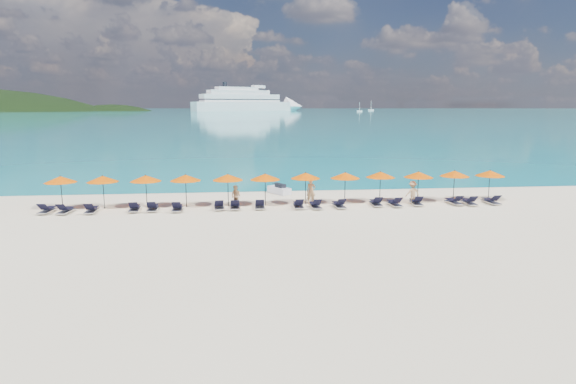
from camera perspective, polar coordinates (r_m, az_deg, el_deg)
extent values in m
plane|color=beige|center=(29.15, 0.61, -3.37)|extent=(1400.00, 1400.00, 0.00)
cube|color=#1FA9B2|center=(688.18, -5.69, 9.64)|extent=(1600.00, 1300.00, 0.01)
ellipsoid|color=black|center=(607.63, -19.95, 5.70)|extent=(162.00, 126.00, 85.50)
cube|color=white|center=(560.36, -5.45, 10.05)|extent=(113.94, 65.78, 10.48)
cone|color=white|center=(592.25, 0.75, 10.10)|extent=(30.41, 30.41, 23.06)
cube|color=white|center=(559.55, -5.67, 11.01)|extent=(91.58, 53.58, 8.39)
cube|color=white|center=(558.82, -5.88, 11.66)|extent=(71.75, 43.27, 5.24)
cube|color=white|center=(558.09, -6.09, 12.08)|extent=(49.38, 31.08, 3.67)
cube|color=black|center=(559.53, -5.66, 10.85)|extent=(92.72, 54.24, 0.94)
cube|color=black|center=(559.58, -5.67, 11.23)|extent=(90.44, 52.92, 0.94)
cylinder|color=black|center=(552.58, -7.50, 12.51)|extent=(4.61, 4.61, 5.77)
cube|color=white|center=(509.55, 8.47, 9.46)|extent=(5.41, 1.80, 1.44)
cylinder|color=white|center=(509.52, 8.49, 9.99)|extent=(0.32, 0.32, 9.01)
cube|color=white|center=(602.73, 9.80, 9.55)|extent=(6.67, 2.22, 1.78)
cylinder|color=white|center=(602.70, 9.82, 10.10)|extent=(0.40, 0.40, 11.12)
cube|color=silver|center=(37.81, -1.07, 0.22)|extent=(1.82, 2.32, 0.50)
cube|color=black|center=(37.60, -0.91, 0.73)|extent=(0.86, 1.02, 0.32)
cylinder|color=black|center=(38.17, -1.54, 1.08)|extent=(0.46, 0.30, 0.06)
imported|color=tan|center=(33.96, 2.75, 0.10)|extent=(0.67, 0.47, 1.76)
imported|color=tan|center=(33.13, -6.19, -0.48)|extent=(0.82, 0.73, 1.46)
imported|color=tan|center=(34.92, 14.55, -0.06)|extent=(1.12, 0.68, 1.62)
cylinder|color=black|center=(35.39, -25.25, -0.11)|extent=(0.05, 0.05, 2.20)
cone|color=#DD5100|center=(35.26, -25.37, 1.36)|extent=(2.10, 2.10, 0.42)
sphere|color=black|center=(35.23, -25.39, 1.72)|extent=(0.08, 0.08, 0.08)
cylinder|color=black|center=(34.50, -21.02, -0.05)|extent=(0.05, 0.05, 2.20)
cone|color=#DD5100|center=(34.36, -21.11, 1.46)|extent=(2.10, 2.10, 0.42)
sphere|color=black|center=(34.33, -21.14, 1.82)|extent=(0.08, 0.08, 0.08)
cylinder|color=black|center=(33.86, -16.44, 0.03)|extent=(0.05, 0.05, 2.20)
cone|color=#DD5100|center=(33.71, -16.52, 1.57)|extent=(2.10, 2.10, 0.42)
sphere|color=black|center=(33.68, -16.54, 1.94)|extent=(0.08, 0.08, 0.08)
cylinder|color=black|center=(33.46, -11.99, 0.11)|extent=(0.05, 0.05, 2.20)
cone|color=#DD5100|center=(33.31, -12.05, 1.67)|extent=(2.10, 2.10, 0.42)
sphere|color=black|center=(33.28, -12.07, 2.04)|extent=(0.08, 0.08, 0.08)
cylinder|color=black|center=(33.23, -7.12, 0.19)|extent=(0.05, 0.05, 2.20)
cone|color=#DD5100|center=(33.08, -7.15, 1.75)|extent=(2.10, 2.10, 0.42)
sphere|color=black|center=(33.05, -7.16, 2.13)|extent=(0.08, 0.08, 0.08)
cylinder|color=black|center=(33.22, -2.71, 0.25)|extent=(0.05, 0.05, 2.20)
cone|color=#DD5100|center=(33.07, -2.73, 1.82)|extent=(2.10, 2.10, 0.42)
sphere|color=black|center=(33.04, -2.73, 2.20)|extent=(0.08, 0.08, 0.08)
cylinder|color=black|center=(33.73, 2.09, 0.41)|extent=(0.05, 0.05, 2.20)
cone|color=#DD5100|center=(33.58, 2.10, 1.95)|extent=(2.10, 2.10, 0.42)
sphere|color=black|center=(33.55, 2.10, 2.33)|extent=(0.08, 0.08, 0.08)
cylinder|color=black|center=(34.05, 6.77, 0.44)|extent=(0.05, 0.05, 2.20)
cone|color=#DD5100|center=(33.91, 6.80, 1.97)|extent=(2.10, 2.10, 0.42)
sphere|color=black|center=(33.88, 6.81, 2.34)|extent=(0.08, 0.08, 0.08)
cylinder|color=black|center=(34.86, 10.86, 0.55)|extent=(0.05, 0.05, 2.20)
cone|color=#DD5100|center=(34.72, 10.91, 2.05)|extent=(2.10, 2.10, 0.42)
sphere|color=black|center=(34.69, 10.92, 2.41)|extent=(0.08, 0.08, 0.08)
cylinder|color=black|center=(35.47, 15.15, 0.54)|extent=(0.05, 0.05, 2.20)
cone|color=#DD5100|center=(35.34, 15.22, 2.01)|extent=(2.10, 2.10, 0.42)
sphere|color=black|center=(35.31, 15.23, 2.37)|extent=(0.08, 0.08, 0.08)
cylinder|color=black|center=(36.75, 19.06, 0.66)|extent=(0.05, 0.05, 2.20)
cone|color=#DD5100|center=(36.62, 19.15, 2.08)|extent=(2.10, 2.10, 0.42)
sphere|color=black|center=(36.59, 19.17, 2.43)|extent=(0.08, 0.08, 0.08)
cylinder|color=black|center=(37.83, 22.73, 0.69)|extent=(0.05, 0.05, 2.20)
cone|color=#DD5100|center=(37.70, 22.83, 2.07)|extent=(2.10, 2.10, 0.42)
sphere|color=black|center=(37.67, 22.85, 2.40)|extent=(0.08, 0.08, 0.08)
cube|color=silver|center=(34.71, -26.63, -2.02)|extent=(0.74, 1.74, 0.06)
cube|color=black|center=(34.90, -26.48, -1.68)|extent=(0.63, 1.14, 0.04)
cube|color=black|center=(34.15, -27.07, -1.54)|extent=(0.59, 0.58, 0.43)
cube|color=silver|center=(34.08, -24.84, -2.09)|extent=(0.77, 1.75, 0.06)
cube|color=black|center=(34.27, -24.69, -1.74)|extent=(0.65, 1.15, 0.04)
cube|color=black|center=(33.51, -25.28, -1.60)|extent=(0.60, 0.59, 0.43)
cube|color=silver|center=(33.56, -22.25, -2.08)|extent=(0.69, 1.72, 0.06)
cube|color=black|center=(33.77, -22.17, -1.72)|extent=(0.59, 1.12, 0.04)
cube|color=black|center=(32.96, -22.52, -1.58)|extent=(0.57, 0.56, 0.43)
cube|color=silver|center=(33.11, -17.72, -1.96)|extent=(0.77, 1.75, 0.06)
cube|color=black|center=(33.32, -17.69, -1.60)|extent=(0.65, 1.15, 0.04)
cube|color=black|center=(32.49, -17.87, -1.45)|extent=(0.60, 0.58, 0.43)
cube|color=silver|center=(32.88, -15.73, -1.94)|extent=(0.72, 1.73, 0.06)
cube|color=black|center=(33.09, -15.70, -1.57)|extent=(0.61, 1.13, 0.04)
cube|color=black|center=(32.26, -15.88, -1.43)|extent=(0.58, 0.57, 0.43)
cube|color=silver|center=(32.43, -12.97, -1.98)|extent=(0.66, 1.72, 0.06)
cube|color=black|center=(32.64, -12.94, -1.61)|extent=(0.58, 1.11, 0.04)
cube|color=black|center=(31.81, -13.10, -1.46)|extent=(0.56, 0.55, 0.43)
cube|color=silver|center=(32.48, -8.18, -1.80)|extent=(0.75, 1.74, 0.06)
cube|color=black|center=(32.69, -8.20, -1.44)|extent=(0.63, 1.14, 0.04)
cube|color=black|center=(31.86, -8.16, -1.28)|extent=(0.59, 0.58, 0.43)
cube|color=silver|center=(32.42, -6.29, -1.78)|extent=(0.63, 1.70, 0.06)
cube|color=black|center=(32.63, -6.29, -1.41)|extent=(0.56, 1.10, 0.04)
cube|color=black|center=(31.79, -6.31, -1.26)|extent=(0.55, 0.54, 0.43)
cube|color=silver|center=(32.45, -3.37, -1.72)|extent=(0.66, 1.72, 0.06)
cube|color=black|center=(32.67, -3.38, -1.36)|extent=(0.58, 1.11, 0.04)
cube|color=black|center=(31.83, -3.36, -1.20)|extent=(0.56, 0.55, 0.43)
cube|color=silver|center=(32.52, 1.24, -1.68)|extent=(0.64, 1.71, 0.06)
cube|color=black|center=(32.73, 1.19, -1.32)|extent=(0.56, 1.11, 0.04)
cube|color=black|center=(31.90, 1.35, -1.16)|extent=(0.56, 0.54, 0.43)
cube|color=silver|center=(32.48, 3.24, -1.71)|extent=(0.73, 1.74, 0.06)
cube|color=black|center=(32.69, 3.15, -1.35)|extent=(0.62, 1.13, 0.04)
cube|color=black|center=(31.87, 3.47, -1.19)|extent=(0.58, 0.57, 0.43)
cube|color=silver|center=(32.80, 6.06, -1.63)|extent=(0.76, 1.75, 0.06)
cube|color=black|center=(33.00, 5.94, -1.27)|extent=(0.64, 1.14, 0.04)
cube|color=black|center=(32.20, 6.35, -1.12)|extent=(0.59, 0.58, 0.43)
cube|color=silver|center=(33.80, 10.38, -1.39)|extent=(0.69, 1.73, 0.06)
cube|color=black|center=(34.01, 10.29, -1.04)|extent=(0.60, 1.12, 0.04)
cube|color=black|center=(33.20, 10.63, -0.89)|extent=(0.57, 0.56, 0.43)
cube|color=silver|center=(33.92, 12.50, -1.42)|extent=(0.72, 1.73, 0.06)
cube|color=black|center=(34.12, 12.36, -1.08)|extent=(0.61, 1.13, 0.04)
cube|color=black|center=(33.34, 12.87, -0.92)|extent=(0.58, 0.57, 0.43)
cube|color=silver|center=(34.67, 14.94, -1.28)|extent=(0.79, 1.75, 0.06)
cube|color=black|center=(34.88, 14.85, -0.94)|extent=(0.66, 1.15, 0.04)
cube|color=black|center=(34.07, 15.21, -0.79)|extent=(0.60, 0.59, 0.43)
cube|color=silver|center=(35.67, 19.06, -1.18)|extent=(0.76, 1.74, 0.06)
cube|color=black|center=(35.85, 18.88, -0.85)|extent=(0.64, 1.14, 0.04)
cube|color=black|center=(35.13, 19.54, -0.70)|extent=(0.59, 0.58, 0.43)
cube|color=silver|center=(35.89, 20.66, -1.21)|extent=(0.72, 1.73, 0.06)
cube|color=black|center=(36.09, 20.52, -0.88)|extent=(0.61, 1.13, 0.04)
cube|color=black|center=(35.32, 21.04, -0.74)|extent=(0.58, 0.57, 0.43)
cube|color=silver|center=(36.78, 22.93, -1.10)|extent=(0.71, 1.73, 0.06)
cube|color=black|center=(36.96, 22.74, -0.78)|extent=(0.61, 1.13, 0.04)
cube|color=black|center=(36.26, 23.43, -0.63)|extent=(0.58, 0.57, 0.43)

